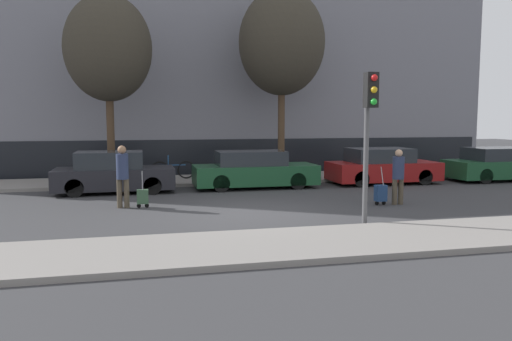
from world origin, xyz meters
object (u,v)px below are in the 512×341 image
object	(u,v)px
parked_car_0	(114,173)
pedestrian_left	(122,172)
bare_tree_down_street	(282,43)
trolley_right	(381,193)
traffic_light	(369,118)
parked_bicycle	(173,170)
parked_car_2	(382,167)
trolley_left	(143,197)
bare_tree_near_crossing	(108,49)
parked_car_1	(254,170)
pedestrian_right	(398,173)
parked_car_3	(502,165)

from	to	relation	value
parked_car_0	pedestrian_left	distance (m)	3.17
parked_car_0	bare_tree_down_street	bearing A→B (deg)	18.30
trolley_right	bare_tree_down_street	xyz separation A→B (m)	(-1.14, 6.58, 5.23)
pedestrian_left	parked_car_0	bearing A→B (deg)	-71.82
pedestrian_left	traffic_light	bearing A→B (deg)	156.28
parked_bicycle	traffic_light	bearing A→B (deg)	-67.78
parked_car_2	trolley_right	size ratio (longest dim) A/B	3.72
trolley_left	bare_tree_down_street	xyz separation A→B (m)	(5.68, 5.41, 5.27)
bare_tree_near_crossing	bare_tree_down_street	bearing A→B (deg)	4.50
parked_car_1	pedestrian_right	distance (m)	5.55
pedestrian_left	pedestrian_right	distance (m)	8.01
bare_tree_down_street	bare_tree_near_crossing	bearing A→B (deg)	-175.50
trolley_left	bare_tree_near_crossing	world-z (taller)	bare_tree_near_crossing
parked_car_1	traffic_light	size ratio (longest dim) A/B	1.25
parked_car_0	trolley_right	xyz separation A→B (m)	(7.75, -4.39, -0.31)
parked_car_1	bare_tree_near_crossing	world-z (taller)	bare_tree_near_crossing
parked_car_0	bare_tree_near_crossing	world-z (taller)	bare_tree_near_crossing
parked_car_0	parked_car_1	bearing A→B (deg)	0.27
trolley_left	traffic_light	xyz separation A→B (m)	(5.10, -3.80, 2.25)
parked_car_1	parked_bicycle	world-z (taller)	parked_car_1
parked_car_3	trolley_left	world-z (taller)	parked_car_3
parked_car_3	pedestrian_right	xyz separation A→B (m)	(-7.06, -4.25, 0.29)
parked_car_0	parked_car_3	xyz separation A→B (m)	(15.36, -0.15, -0.02)
pedestrian_left	trolley_right	distance (m)	7.49
traffic_light	parked_car_2	bearing A→B (deg)	60.17
trolley_right	traffic_light	distance (m)	3.84
trolley_right	bare_tree_near_crossing	distance (m)	11.00
bare_tree_near_crossing	traffic_light	bearing A→B (deg)	-54.55
parked_car_1	parked_bicycle	bearing A→B (deg)	139.18
parked_car_1	parked_car_3	xyz separation A→B (m)	(10.40, -0.17, -0.00)
bare_tree_near_crossing	parked_car_2	bearing A→B (deg)	-8.75
trolley_right	bare_tree_near_crossing	xyz separation A→B (m)	(-7.89, 6.05, 4.71)
traffic_light	pedestrian_right	bearing A→B (deg)	49.29
pedestrian_right	parked_bicycle	distance (m)	9.17
parked_car_2	bare_tree_near_crossing	xyz separation A→B (m)	(-10.25, 1.58, 4.42)
parked_car_0	parked_car_2	bearing A→B (deg)	0.43
parked_car_3	parked_car_2	bearing A→B (deg)	177.55
pedestrian_left	parked_bicycle	world-z (taller)	pedestrian_left
trolley_left	bare_tree_down_street	size ratio (longest dim) A/B	0.14
parked_car_1	pedestrian_right	bearing A→B (deg)	-52.89
parked_car_0	traffic_light	distance (m)	9.46
traffic_light	parked_car_0	bearing A→B (deg)	130.69
parked_car_1	pedestrian_right	xyz separation A→B (m)	(3.34, -4.42, 0.28)
pedestrian_left	trolley_left	bearing A→B (deg)	179.93
parked_car_3	trolley_right	world-z (taller)	parked_car_3
parked_car_2	pedestrian_left	size ratio (longest dim) A/B	2.37
pedestrian_left	parked_bicycle	distance (m)	5.84
parked_bicycle	pedestrian_right	bearing A→B (deg)	-48.09
parked_car_1	bare_tree_down_street	size ratio (longest dim) A/B	0.59
bare_tree_down_street	parked_bicycle	bearing A→B (deg)	176.99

